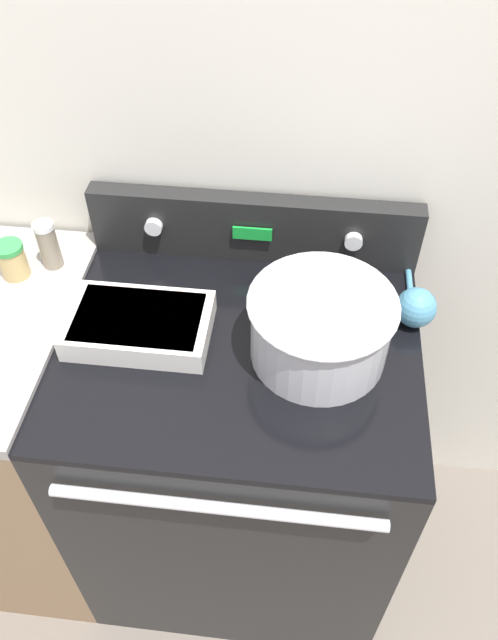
{
  "coord_description": "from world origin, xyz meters",
  "views": [
    {
      "loc": [
        0.12,
        -0.54,
        1.9
      ],
      "look_at": [
        0.02,
        0.33,
        0.97
      ],
      "focal_mm": 35.0,
      "sensor_mm": 36.0,
      "label": 1
    }
  ],
  "objects_px": {
    "spice_jar_white_cap": "(48,245)",
    "ladle": "(415,305)",
    "spice_jar_green_cap": "(12,260)",
    "casserole_dish": "(139,324)",
    "mixing_bowl": "(321,325)"
  },
  "relations": [
    {
      "from": "spice_jar_white_cap",
      "to": "ladle",
      "type": "bearing_deg",
      "value": -4.79
    },
    {
      "from": "ladle",
      "to": "spice_jar_green_cap",
      "type": "height_order",
      "value": "spice_jar_green_cap"
    },
    {
      "from": "casserole_dish",
      "to": "spice_jar_white_cap",
      "type": "relative_size",
      "value": 2.5
    },
    {
      "from": "ladle",
      "to": "spice_jar_green_cap",
      "type": "distance_m",
      "value": 0.9
    },
    {
      "from": "mixing_bowl",
      "to": "ladle",
      "type": "distance_m",
      "value": 0.24
    },
    {
      "from": "mixing_bowl",
      "to": "spice_jar_green_cap",
      "type": "height_order",
      "value": "mixing_bowl"
    },
    {
      "from": "casserole_dish",
      "to": "spice_jar_white_cap",
      "type": "distance_m",
      "value": 0.31
    },
    {
      "from": "mixing_bowl",
      "to": "spice_jar_green_cap",
      "type": "relative_size",
      "value": 3.41
    },
    {
      "from": "mixing_bowl",
      "to": "casserole_dish",
      "type": "height_order",
      "value": "mixing_bowl"
    },
    {
      "from": "ladle",
      "to": "spice_jar_green_cap",
      "type": "relative_size",
      "value": 3.6
    },
    {
      "from": "casserole_dish",
      "to": "spice_jar_white_cap",
      "type": "bearing_deg",
      "value": 143.94
    },
    {
      "from": "casserole_dish",
      "to": "ladle",
      "type": "bearing_deg",
      "value": 11.04
    },
    {
      "from": "mixing_bowl",
      "to": "spice_jar_white_cap",
      "type": "distance_m",
      "value": 0.65
    },
    {
      "from": "ladle",
      "to": "mixing_bowl",
      "type": "bearing_deg",
      "value": -148.68
    },
    {
      "from": "casserole_dish",
      "to": "spice_jar_green_cap",
      "type": "relative_size",
      "value": 3.45
    }
  ]
}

